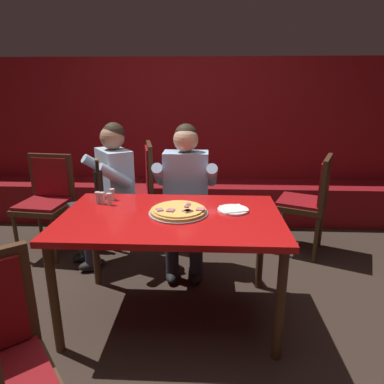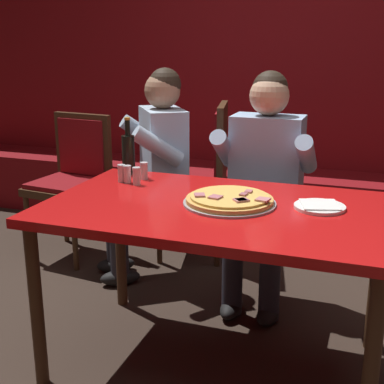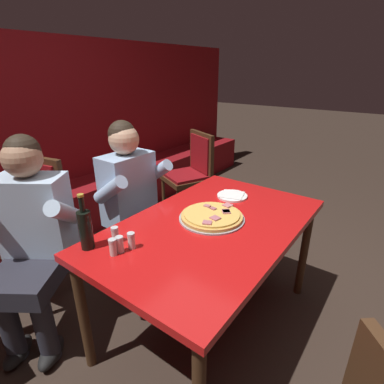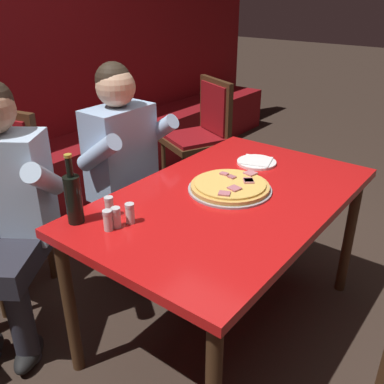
# 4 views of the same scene
# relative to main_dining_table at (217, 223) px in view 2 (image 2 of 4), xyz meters

# --- Properties ---
(ground_plane) EXTENTS (24.00, 24.00, 0.00)m
(ground_plane) POSITION_rel_main_dining_table_xyz_m (0.00, 0.00, -0.68)
(ground_plane) COLOR #33261E
(booth_wall_panel) EXTENTS (6.80, 0.16, 1.90)m
(booth_wall_panel) POSITION_rel_main_dining_table_xyz_m (0.00, 2.18, 0.27)
(booth_wall_panel) COLOR maroon
(booth_wall_panel) RESTS_ON ground_plane
(booth_bench) EXTENTS (6.46, 0.48, 0.46)m
(booth_bench) POSITION_rel_main_dining_table_xyz_m (0.00, 1.86, -0.45)
(booth_bench) COLOR maroon
(booth_bench) RESTS_ON ground_plane
(main_dining_table) EXTENTS (1.44, 0.89, 0.76)m
(main_dining_table) POSITION_rel_main_dining_table_xyz_m (0.00, 0.00, 0.00)
(main_dining_table) COLOR #422816
(main_dining_table) RESTS_ON ground_plane
(pizza) EXTENTS (0.39, 0.39, 0.05)m
(pizza) POSITION_rel_main_dining_table_xyz_m (0.05, 0.03, 0.10)
(pizza) COLOR #9E9EA3
(pizza) RESTS_ON main_dining_table
(plate_white_paper) EXTENTS (0.21, 0.21, 0.02)m
(plate_white_paper) POSITION_rel_main_dining_table_xyz_m (0.41, 0.10, 0.09)
(plate_white_paper) COLOR white
(plate_white_paper) RESTS_ON main_dining_table
(beer_bottle) EXTENTS (0.07, 0.07, 0.29)m
(beer_bottle) POSITION_rel_main_dining_table_xyz_m (-0.58, 0.36, 0.19)
(beer_bottle) COLOR black
(beer_bottle) RESTS_ON main_dining_table
(shaker_oregano) EXTENTS (0.04, 0.04, 0.09)m
(shaker_oregano) POSITION_rel_main_dining_table_xyz_m (-0.55, 0.21, 0.12)
(shaker_oregano) COLOR silver
(shaker_oregano) RESTS_ON main_dining_table
(shaker_parmesan) EXTENTS (0.04, 0.04, 0.09)m
(shaker_parmesan) POSITION_rel_main_dining_table_xyz_m (-0.47, 0.29, 0.12)
(shaker_parmesan) COLOR silver
(shaker_parmesan) RESTS_ON main_dining_table
(shaker_black_pepper) EXTENTS (0.04, 0.04, 0.09)m
(shaker_black_pepper) POSITION_rel_main_dining_table_xyz_m (-0.51, 0.20, 0.12)
(shaker_black_pepper) COLOR silver
(shaker_black_pepper) RESTS_ON main_dining_table
(shaker_red_pepper_flakes) EXTENTS (0.04, 0.04, 0.09)m
(shaker_red_pepper_flakes) POSITION_rel_main_dining_table_xyz_m (-0.45, 0.18, 0.12)
(shaker_red_pepper_flakes) COLOR silver
(shaker_red_pepper_flakes) RESTS_ON main_dining_table
(diner_seated_blue_shirt) EXTENTS (0.53, 0.53, 1.27)m
(diner_seated_blue_shirt) POSITION_rel_main_dining_table_xyz_m (0.05, 0.68, 0.02)
(diner_seated_blue_shirt) COLOR black
(diner_seated_blue_shirt) RESTS_ON ground_plane
(dining_chair_near_left) EXTENTS (0.49, 0.49, 0.95)m
(dining_chair_near_left) POSITION_rel_main_dining_table_xyz_m (-1.31, 0.98, -0.13)
(dining_chair_near_left) COLOR #422816
(dining_chair_near_left) RESTS_ON ground_plane
(dining_chair_by_booth) EXTENTS (0.52, 0.52, 1.03)m
(dining_chair_by_booth) POSITION_rel_main_dining_table_xyz_m (-0.46, 1.22, -0.09)
(dining_chair_by_booth) COLOR #422816
(dining_chair_by_booth) RESTS_ON ground_plane
(diner_standing_companion) EXTENTS (0.64, 0.63, 1.27)m
(diner_standing_companion) POSITION_rel_main_dining_table_xyz_m (-0.66, 0.80, 0.02)
(diner_standing_companion) COLOR black
(diner_standing_companion) RESTS_ON ground_plane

